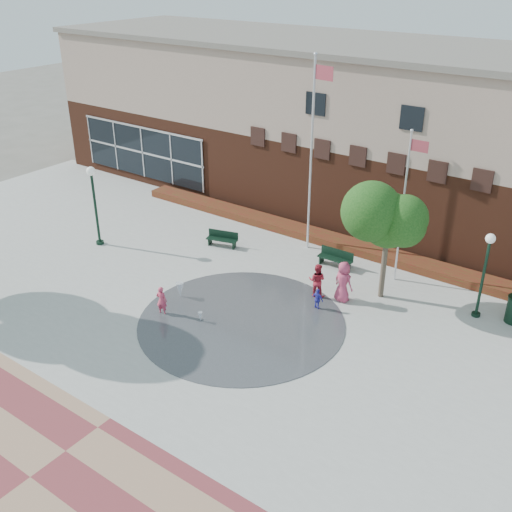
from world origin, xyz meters
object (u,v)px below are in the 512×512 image
Objects in this scene: flagpole_left at (312,146)px; flagpole_right at (405,200)px; bench_left at (222,242)px; child_splash at (162,300)px.

flagpole_left is 1.36× the size of flagpole_right.
flagpole_left is at bearing 176.01° from flagpole_right.
flagpole_right is 9.58m from bench_left.
child_splash is at bearing -126.29° from flagpole_right.
flagpole_right is 4.19× the size of bench_left.
flagpole_left reaches higher than bench_left.
flagpole_right is 5.50× the size of child_splash.
child_splash is at bearing -91.50° from flagpole_left.
flagpole_right is at bearing -3.07° from bench_left.
child_splash is at bearing -88.17° from bench_left.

